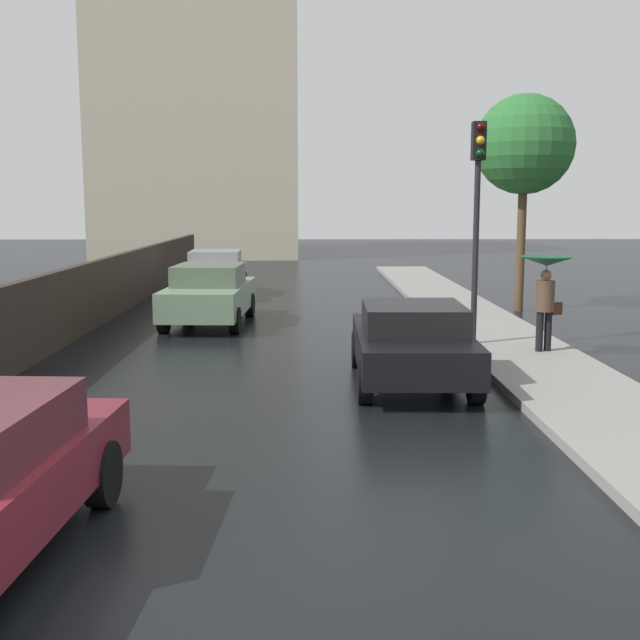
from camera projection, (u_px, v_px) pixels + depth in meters
name	position (u px, v px, depth m)	size (l,w,h in m)	color
ground	(189.00, 602.00, 5.98)	(120.00, 120.00, 0.00)	black
car_black_far_ahead	(412.00, 342.00, 13.06)	(1.95, 4.07, 1.36)	black
car_green_behind_camera	(209.00, 294.00, 19.56)	(2.03, 4.38, 1.48)	slate
car_silver_far_lane	(215.00, 273.00, 25.51)	(1.96, 4.13, 1.47)	#B2B5BA
pedestrian_with_umbrella_near	(546.00, 277.00, 15.15)	(1.05, 1.05, 1.84)	black
traffic_light	(477.00, 192.00, 15.75)	(0.26, 0.39, 4.44)	black
street_tree_near	(525.00, 145.00, 21.47)	(2.70, 2.70, 5.92)	#4C3823
distant_tower	(198.00, 88.00, 45.11)	(11.53, 11.91, 21.90)	#B2A88E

